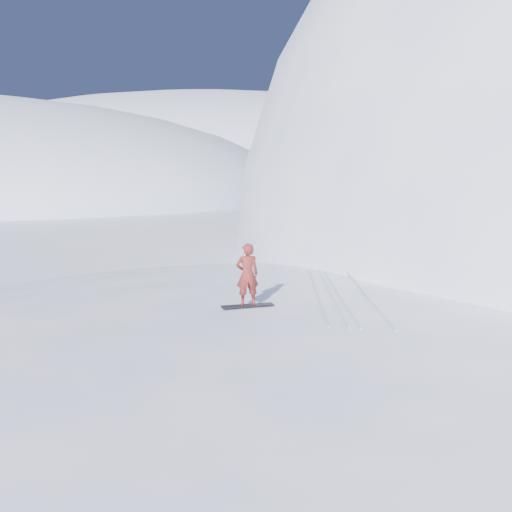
{
  "coord_description": "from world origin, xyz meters",
  "views": [
    {
      "loc": [
        0.7,
        -10.28,
        6.35
      ],
      "look_at": [
        -2.55,
        4.25,
        3.5
      ],
      "focal_mm": 40.0,
      "sensor_mm": 36.0,
      "label": 1
    }
  ],
  "objects": [
    {
      "name": "snowboarder",
      "position": [
        -2.55,
        3.25,
        3.21
      ],
      "size": [
        0.69,
        0.59,
        1.59
      ],
      "primitive_type": "imported",
      "rotation": [
        0.0,
        0.0,
        3.6
      ],
      "color": "maroon",
      "rests_on": "snowboard"
    },
    {
      "name": "far_ridge_c",
      "position": [
        -40.0,
        110.0,
        0.0
      ],
      "size": [
        140.0,
        90.0,
        36.0
      ],
      "primitive_type": "ellipsoid",
      "color": "white",
      "rests_on": "ground"
    },
    {
      "name": "snowboard",
      "position": [
        -2.55,
        3.25,
        2.41
      ],
      "size": [
        1.32,
        0.81,
        0.02
      ],
      "primitive_type": "cube",
      "rotation": [
        0.0,
        0.0,
        0.46
      ],
      "color": "black",
      "rests_on": "near_ridge"
    },
    {
      "name": "near_ridge",
      "position": [
        1.0,
        3.0,
        0.0
      ],
      "size": [
        36.0,
        28.0,
        4.8
      ],
      "primitive_type": "ellipsoid",
      "color": "white",
      "rests_on": "ground"
    },
    {
      "name": "ground",
      "position": [
        0.0,
        0.0,
        0.0
      ],
      "size": [
        400.0,
        400.0,
        0.0
      ],
      "primitive_type": "plane",
      "color": "white",
      "rests_on": "ground"
    },
    {
      "name": "wind_bumps",
      "position": [
        -0.56,
        2.12,
        0.0
      ],
      "size": [
        16.0,
        14.4,
        1.0
      ],
      "color": "white",
      "rests_on": "ground"
    },
    {
      "name": "board_tracks",
      "position": [
        -0.4,
        4.91,
        2.42
      ],
      "size": [
        2.76,
        5.88,
        0.04
      ],
      "color": "silver",
      "rests_on": "ground"
    }
  ]
}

